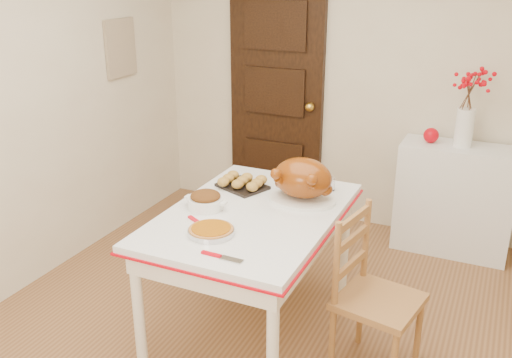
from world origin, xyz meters
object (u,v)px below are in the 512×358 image
at_px(sideboard, 454,199).
at_px(pumpkin_pie, 211,230).
at_px(turkey_platter, 303,180).
at_px(kitchen_table, 252,274).
at_px(chair_oak, 379,298).

distance_m(sideboard, pumpkin_pie, 2.28).
bearing_deg(sideboard, turkey_platter, -118.64).
relative_size(kitchen_table, turkey_platter, 3.33).
height_order(kitchen_table, pumpkin_pie, pumpkin_pie).
xyz_separation_m(sideboard, chair_oak, (-0.20, -1.67, 0.04)).
distance_m(turkey_platter, pumpkin_pie, 0.68).
distance_m(sideboard, chair_oak, 1.68).
bearing_deg(pumpkin_pie, kitchen_table, 78.29).
relative_size(chair_oak, pumpkin_pie, 3.83).
bearing_deg(sideboard, kitchen_table, -120.08).
relative_size(kitchen_table, pumpkin_pie, 5.61).
distance_m(kitchen_table, turkey_platter, 0.63).
xyz_separation_m(sideboard, kitchen_table, (-0.95, -1.64, -0.02)).
height_order(turkey_platter, pumpkin_pie, turkey_platter).
bearing_deg(kitchen_table, pumpkin_pie, -101.71).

